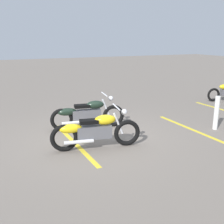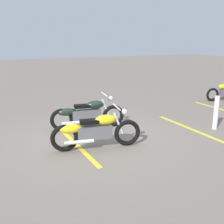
# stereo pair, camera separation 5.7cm
# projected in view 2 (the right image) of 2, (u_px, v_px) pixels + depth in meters

# --- Properties ---
(ground_plane) EXTENTS (60.00, 60.00, 0.00)m
(ground_plane) POSITION_uv_depth(u_px,v_px,m) (94.00, 137.00, 7.57)
(ground_plane) COLOR slate
(motorcycle_bright_foreground) EXTENTS (2.21, 0.69, 1.04)m
(motorcycle_bright_foreground) POSITION_uv_depth(u_px,v_px,m) (94.00, 131.00, 6.67)
(motorcycle_bright_foreground) COLOR black
(motorcycle_bright_foreground) RESTS_ON ground
(motorcycle_dark_foreground) EXTENTS (2.22, 0.65, 1.04)m
(motorcycle_dark_foreground) POSITION_uv_depth(u_px,v_px,m) (86.00, 114.00, 8.15)
(motorcycle_dark_foreground) COLOR black
(motorcycle_dark_foreground) RESTS_ON ground
(bollard_post) EXTENTS (0.14, 0.14, 1.00)m
(bollard_post) POSITION_uv_depth(u_px,v_px,m) (216.00, 113.00, 8.12)
(bollard_post) COLOR white
(bollard_post) RESTS_ON ground
(parking_stripe_near) EXTENTS (0.21, 3.20, 0.01)m
(parking_stripe_near) POSITION_uv_depth(u_px,v_px,m) (75.00, 143.00, 7.14)
(parking_stripe_near) COLOR yellow
(parking_stripe_near) RESTS_ON ground
(parking_stripe_mid) EXTENTS (0.21, 3.20, 0.01)m
(parking_stripe_mid) POSITION_uv_depth(u_px,v_px,m) (193.00, 130.00, 8.14)
(parking_stripe_mid) COLOR yellow
(parking_stripe_mid) RESTS_ON ground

